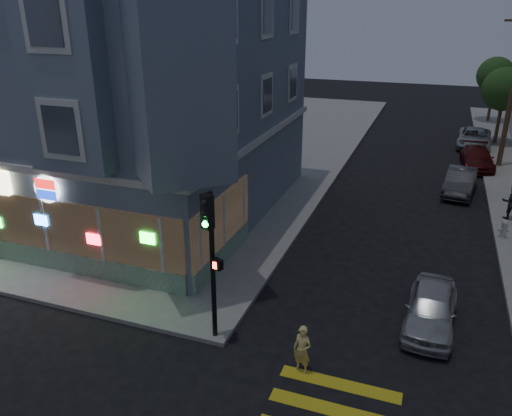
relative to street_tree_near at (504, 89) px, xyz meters
The scene contains 13 objects.
ground 32.62m from the street_tree_near, 112.13° to the right, with size 120.00×120.00×0.00m, color black.
sidewalk_nw 26.91m from the street_tree_near, 164.76° to the right, with size 33.00×42.00×0.15m, color gray.
corner_building 26.39m from the street_tree_near, 133.75° to the right, with size 14.60×14.60×11.40m.
street_tree_near is the anchor object (origin of this frame).
street_tree_far 8.00m from the street_tree_near, 90.00° to the left, with size 3.00×3.00×5.30m.
running_child 29.19m from the street_tree_near, 103.54° to the right, with size 0.52×0.34×1.43m, color #F2DC7C.
pedestrian_a 15.25m from the street_tree_near, 91.83° to the right, with size 0.80×0.63×1.65m, color black.
parked_car_a 25.27m from the street_tree_near, 98.26° to the right, with size 1.48×3.69×1.26m, color #B7BBBF.
parked_car_b 12.46m from the street_tree_near, 102.37° to the right, with size 1.39×3.98×1.31m, color #3C3E41.
parked_car_c 7.48m from the street_tree_near, 102.92° to the right, with size 1.74×4.29×1.24m, color #531413.
parked_car_d 3.85m from the street_tree_near, 138.26° to the right, with size 2.18×4.73×1.31m, color #A7ACB2.
traffic_signal 29.43m from the street_tree_near, 109.01° to the right, with size 0.59×0.51×4.58m.
fire_hydrant 17.67m from the street_tree_near, 92.97° to the right, with size 0.45×0.26×0.79m.
Camera 1 is at (7.99, -8.95, 9.28)m, focal length 35.00 mm.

